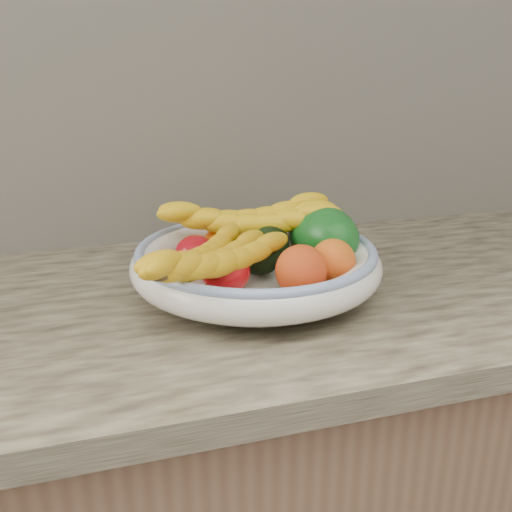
% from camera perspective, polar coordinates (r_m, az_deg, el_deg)
% --- Properties ---
extents(kitchen_counter, '(2.44, 0.66, 1.40)m').
position_cam_1_polar(kitchen_counter, '(1.17, -0.39, -23.24)').
color(kitchen_counter, brown).
rests_on(kitchen_counter, ground).
extents(fruit_bowl, '(0.39, 0.39, 0.08)m').
position_cam_1_polar(fruit_bowl, '(0.89, 0.00, -0.69)').
color(fruit_bowl, white).
rests_on(fruit_bowl, kitchen_counter).
extents(clementine_back_left, '(0.06, 0.06, 0.05)m').
position_cam_1_polar(clementine_back_left, '(0.98, -3.83, 1.36)').
color(clementine_back_left, '#F15E05').
rests_on(clementine_back_left, fruit_bowl).
extents(clementine_back_right, '(0.06, 0.06, 0.05)m').
position_cam_1_polar(clementine_back_right, '(0.98, -0.09, 1.47)').
color(clementine_back_right, '#F05B05').
rests_on(clementine_back_right, fruit_bowl).
extents(clementine_back_mid, '(0.06, 0.06, 0.05)m').
position_cam_1_polar(clementine_back_mid, '(0.96, -0.70, 1.15)').
color(clementine_back_mid, orange).
rests_on(clementine_back_mid, fruit_bowl).
extents(tomato_left, '(0.07, 0.07, 0.06)m').
position_cam_1_polar(tomato_left, '(0.90, -6.06, 0.22)').
color(tomato_left, '#A10812').
rests_on(tomato_left, fruit_bowl).
extents(tomato_near_left, '(0.08, 0.08, 0.06)m').
position_cam_1_polar(tomato_near_left, '(0.82, -3.06, -1.60)').
color(tomato_near_left, red).
rests_on(tomato_near_left, fruit_bowl).
extents(avocado_center, '(0.09, 0.11, 0.06)m').
position_cam_1_polar(avocado_center, '(0.88, -0.03, 0.15)').
color(avocado_center, black).
rests_on(avocado_center, fruit_bowl).
extents(avocado_right, '(0.08, 0.11, 0.06)m').
position_cam_1_polar(avocado_right, '(0.94, 1.40, 1.31)').
color(avocado_right, black).
rests_on(avocado_right, fruit_bowl).
extents(green_mango, '(0.16, 0.17, 0.13)m').
position_cam_1_polar(green_mango, '(0.94, 6.69, 2.02)').
color(green_mango, '#0F5216').
rests_on(green_mango, fruit_bowl).
extents(peach_front, '(0.08, 0.08, 0.07)m').
position_cam_1_polar(peach_front, '(0.81, 4.54, -1.46)').
color(peach_front, orange).
rests_on(peach_front, fruit_bowl).
extents(peach_right, '(0.08, 0.08, 0.07)m').
position_cam_1_polar(peach_right, '(0.85, 7.69, -0.52)').
color(peach_right, orange).
rests_on(peach_right, fruit_bowl).
extents(banana_bunch_back, '(0.33, 0.16, 0.09)m').
position_cam_1_polar(banana_bunch_back, '(0.96, -0.78, 3.18)').
color(banana_bunch_back, yellow).
rests_on(banana_bunch_back, fruit_bowl).
extents(banana_bunch_front, '(0.29, 0.27, 0.08)m').
position_cam_1_polar(banana_bunch_front, '(0.79, -4.67, -0.86)').
color(banana_bunch_front, yellow).
rests_on(banana_bunch_front, fruit_bowl).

